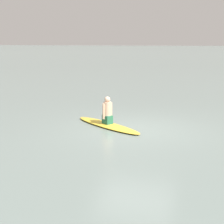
{
  "coord_description": "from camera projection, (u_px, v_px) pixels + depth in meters",
  "views": [
    {
      "loc": [
        10.58,
        2.37,
        2.74
      ],
      "look_at": [
        0.2,
        -0.73,
        0.55
      ],
      "focal_mm": 56.5,
      "sensor_mm": 36.0,
      "label": 1
    }
  ],
  "objects": [
    {
      "name": "ground_plane",
      "position": [
        136.0,
        129.0,
        11.14
      ],
      "size": [
        400.0,
        400.0,
        0.0
      ],
      "primitive_type": "plane",
      "color": "slate"
    },
    {
      "name": "surfboard",
      "position": [
        107.0,
        125.0,
        11.51
      ],
      "size": [
        2.25,
        2.87,
        0.09
      ],
      "primitive_type": "ellipsoid",
      "rotation": [
        0.0,
        0.0,
        -2.17
      ],
      "color": "gold",
      "rests_on": "ground"
    },
    {
      "name": "person_paddler",
      "position": [
        107.0,
        111.0,
        11.42
      ],
      "size": [
        0.36,
        0.38,
        0.89
      ],
      "rotation": [
        0.0,
        0.0,
        -2.17
      ],
      "color": "#26664C",
      "rests_on": "surfboard"
    }
  ]
}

